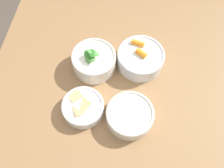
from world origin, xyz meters
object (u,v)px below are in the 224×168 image
Objects in this scene: bowl_carrots at (140,58)px; bowl_greens at (94,60)px; bowl_beans_hotdog at (130,115)px; bowl_cookies at (83,107)px.

bowl_greens reaches higher than bowl_carrots.
bowl_carrots reaches higher than bowl_beans_hotdog.
bowl_greens is at bearing -141.08° from bowl_beans_hotdog.
bowl_greens reaches higher than bowl_beans_hotdog.
bowl_cookies is (0.22, -0.17, -0.01)m from bowl_carrots.
bowl_beans_hotdog is 0.16m from bowl_cookies.
bowl_greens is 1.12× the size of bowl_cookies.
bowl_cookies is at bearing -93.24° from bowl_beans_hotdog.
bowl_carrots is 1.07× the size of bowl_greens.
bowl_cookies is (-0.01, -0.16, -0.00)m from bowl_beans_hotdog.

